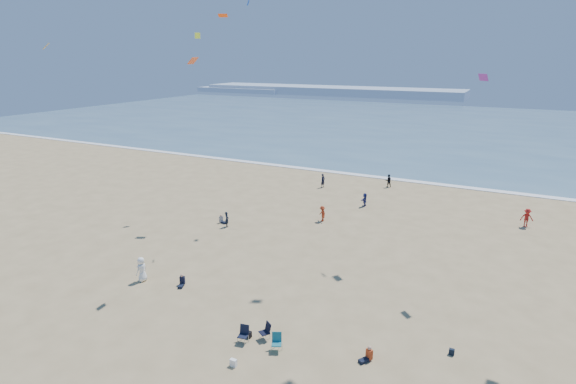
% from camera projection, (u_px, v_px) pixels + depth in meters
% --- Properties ---
extents(ocean, '(220.00, 100.00, 0.06)m').
position_uv_depth(ocean, '(454.00, 128.00, 100.50)').
color(ocean, '#476B84').
rests_on(ocean, ground).
extents(surf_line, '(220.00, 1.20, 0.08)m').
position_uv_depth(surf_line, '(403.00, 180.00, 57.72)').
color(surf_line, white).
rests_on(surf_line, ground).
extents(headland_far, '(110.00, 20.00, 3.20)m').
position_uv_depth(headland_far, '(329.00, 91.00, 190.01)').
color(headland_far, '#7A8EA8').
rests_on(headland_far, ground).
extents(headland_near, '(40.00, 14.00, 2.00)m').
position_uv_depth(headland_near, '(243.00, 90.00, 203.12)').
color(headland_near, '#7A8EA8').
rests_on(headland_near, ground).
extents(standing_flyers, '(32.49, 48.86, 1.93)m').
position_uv_depth(standing_flyers, '(405.00, 273.00, 31.21)').
color(standing_flyers, black).
rests_on(standing_flyers, ground).
extents(seated_group, '(19.59, 28.72, 0.84)m').
position_uv_depth(seated_group, '(234.00, 325.00, 25.84)').
color(seated_group, silver).
rests_on(seated_group, ground).
extents(chair_cluster, '(2.75, 1.56, 1.00)m').
position_uv_depth(chair_cluster, '(261.00, 336.00, 24.67)').
color(chair_cluster, black).
rests_on(chair_cluster, ground).
extents(white_tote, '(0.35, 0.20, 0.40)m').
position_uv_depth(white_tote, '(233.00, 363.00, 23.01)').
color(white_tote, white).
rests_on(white_tote, ground).
extents(black_backpack, '(0.30, 0.22, 0.38)m').
position_uv_depth(black_backpack, '(249.00, 334.00, 25.38)').
color(black_backpack, black).
rests_on(black_backpack, ground).
extents(navy_bag, '(0.28, 0.18, 0.34)m').
position_uv_depth(navy_bag, '(452.00, 352.00, 23.92)').
color(navy_bag, black).
rests_on(navy_bag, ground).
extents(kites_aloft, '(36.95, 36.87, 25.76)m').
position_uv_depth(kites_aloft, '(468.00, 80.00, 21.23)').
color(kites_aloft, red).
rests_on(kites_aloft, ground).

